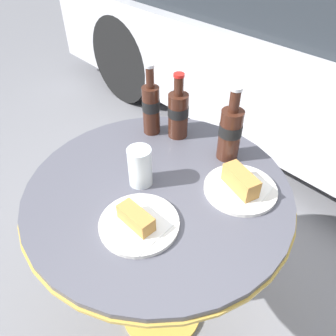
% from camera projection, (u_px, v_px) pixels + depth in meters
% --- Properties ---
extents(ground_plane, '(30.00, 30.00, 0.00)m').
position_uv_depth(ground_plane, '(161.00, 309.00, 1.47)').
color(ground_plane, slate).
extents(bistro_table, '(0.81, 0.81, 0.76)m').
position_uv_depth(bistro_table, '(159.00, 218.00, 1.07)').
color(bistro_table, gold).
rests_on(bistro_table, ground_plane).
extents(cola_bottle_left, '(0.07, 0.07, 0.25)m').
position_uv_depth(cola_bottle_left, '(230.00, 132.00, 1.02)').
color(cola_bottle_left, '#3D1E14').
rests_on(cola_bottle_left, bistro_table).
extents(cola_bottle_right, '(0.07, 0.07, 0.23)m').
position_uv_depth(cola_bottle_right, '(178.00, 113.00, 1.12)').
color(cola_bottle_right, '#3D1E14').
rests_on(cola_bottle_right, bistro_table).
extents(cola_bottle_center, '(0.06, 0.06, 0.25)m').
position_uv_depth(cola_bottle_center, '(151.00, 107.00, 1.14)').
color(cola_bottle_center, '#3D1E14').
rests_on(cola_bottle_center, bistro_table).
extents(drinking_glass, '(0.07, 0.07, 0.12)m').
position_uv_depth(drinking_glass, '(140.00, 168.00, 0.96)').
color(drinking_glass, '#C68923').
rests_on(drinking_glass, bistro_table).
extents(lunch_plate_near, '(0.21, 0.21, 0.06)m').
position_uv_depth(lunch_plate_near, '(138.00, 222.00, 0.85)').
color(lunch_plate_near, silver).
rests_on(lunch_plate_near, bistro_table).
extents(lunch_plate_far, '(0.21, 0.21, 0.07)m').
position_uv_depth(lunch_plate_far, '(240.00, 186.00, 0.95)').
color(lunch_plate_far, silver).
rests_on(lunch_plate_far, bistro_table).
extents(parked_car, '(4.36, 1.72, 1.28)m').
position_uv_depth(parked_car, '(329.00, 46.00, 2.23)').
color(parked_car, '#B7B7BC').
rests_on(parked_car, ground_plane).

